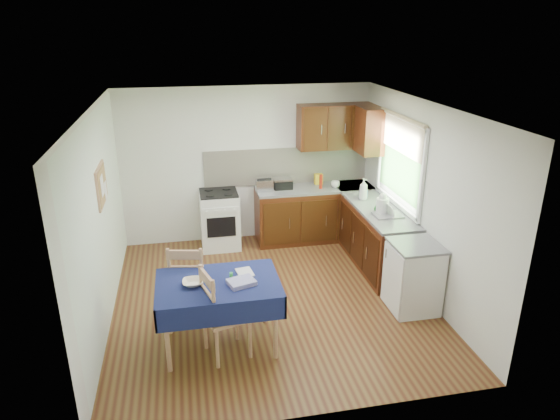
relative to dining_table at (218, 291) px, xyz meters
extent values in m
plane|color=#4C2414|center=(0.73, 0.86, -0.69)|extent=(4.20, 4.20, 0.00)
cube|color=silver|center=(0.73, 0.86, 1.81)|extent=(4.00, 4.20, 0.02)
cube|color=silver|center=(0.73, 2.96, 0.56)|extent=(4.00, 0.02, 2.50)
cube|color=silver|center=(0.73, -1.24, 0.56)|extent=(4.00, 0.02, 2.50)
cube|color=white|center=(-1.27, 0.86, 0.56)|extent=(0.02, 4.20, 2.50)
cube|color=silver|center=(2.73, 0.86, 0.56)|extent=(0.02, 4.20, 2.50)
cube|color=#341E09|center=(1.78, 2.66, -0.26)|extent=(1.90, 0.60, 0.86)
cube|color=#341E09|center=(2.43, 1.51, -0.26)|extent=(0.60, 1.70, 0.86)
cube|color=slate|center=(1.78, 2.66, 0.19)|extent=(1.90, 0.60, 0.04)
cube|color=slate|center=(2.43, 1.51, 0.19)|extent=(0.60, 1.70, 0.04)
cube|color=slate|center=(2.43, 2.66, 0.19)|extent=(0.60, 0.60, 0.04)
cube|color=silver|center=(1.38, 2.94, 0.51)|extent=(2.70, 0.02, 0.60)
cube|color=#341E09|center=(2.13, 2.78, 1.16)|extent=(1.20, 0.35, 0.70)
cube|color=#341E09|center=(2.56, 2.36, 1.16)|extent=(0.35, 0.50, 0.70)
cube|color=white|center=(0.23, 2.66, -0.24)|extent=(0.60, 0.60, 0.90)
cube|color=black|center=(0.23, 2.66, 0.21)|extent=(0.58, 0.58, 0.02)
cube|color=black|center=(0.23, 2.35, -0.24)|extent=(0.44, 0.01, 0.32)
cube|color=#2D5E26|center=(2.72, 1.56, 0.81)|extent=(0.01, 1.40, 0.85)
cube|color=white|center=(2.70, 1.56, 1.46)|extent=(0.04, 1.48, 0.06)
cube|color=white|center=(2.70, 1.56, 0.26)|extent=(0.04, 1.48, 0.06)
cube|color=#C8BC8B|center=(2.69, 1.56, 1.24)|extent=(0.02, 1.36, 0.44)
cube|color=white|center=(2.43, 0.31, -0.27)|extent=(0.55, 0.58, 0.85)
cube|color=slate|center=(2.43, 0.31, 0.18)|extent=(0.58, 0.60, 0.03)
cube|color=#A97C54|center=(-1.24, 1.16, 0.91)|extent=(0.02, 0.62, 0.47)
cube|color=#A07C43|center=(-1.23, 1.16, 0.91)|extent=(0.01, 0.56, 0.41)
cube|color=white|center=(-1.22, 1.08, 0.93)|extent=(0.00, 0.18, 0.24)
cube|color=white|center=(-1.22, 1.28, 0.81)|extent=(0.00, 0.15, 0.20)
cube|color=#101A43|center=(0.00, 0.00, 0.09)|extent=(1.28, 0.85, 0.03)
cube|color=#101A43|center=(0.00, -0.44, -0.02)|extent=(1.32, 0.02, 0.26)
cube|color=#101A43|center=(0.00, 0.44, -0.02)|extent=(1.32, 0.02, 0.26)
cube|color=#101A43|center=(-0.65, 0.00, -0.02)|extent=(0.02, 0.89, 0.26)
cube|color=#101A43|center=(0.65, 0.00, -0.02)|extent=(0.02, 0.89, 0.26)
cylinder|color=#A97C54|center=(-0.56, -0.35, -0.31)|extent=(0.05, 0.05, 0.77)
cylinder|color=#A97C54|center=(0.56, -0.35, -0.31)|extent=(0.05, 0.05, 0.77)
cylinder|color=#A97C54|center=(-0.56, 0.35, -0.31)|extent=(0.05, 0.05, 0.77)
cylinder|color=#A97C54|center=(0.56, 0.35, -0.31)|extent=(0.05, 0.05, 0.77)
cube|color=#A97C54|center=(-0.30, 0.61, -0.21)|extent=(0.54, 0.54, 0.04)
cube|color=#A97C54|center=(-0.34, 0.42, 0.17)|extent=(0.41, 0.11, 0.33)
cylinder|color=#A97C54|center=(-0.08, 0.76, -0.45)|extent=(0.04, 0.04, 0.49)
cylinder|color=#A97C54|center=(-0.44, 0.83, -0.45)|extent=(0.04, 0.04, 0.49)
cylinder|color=#A97C54|center=(-0.15, 0.40, -0.45)|extent=(0.04, 0.04, 0.49)
cylinder|color=#A97C54|center=(-0.51, 0.47, -0.45)|extent=(0.04, 0.04, 0.49)
cube|color=#A97C54|center=(0.06, -0.16, -0.20)|extent=(0.57, 0.57, 0.04)
cube|color=#A97C54|center=(-0.13, -0.21, 0.18)|extent=(0.15, 0.41, 0.33)
cylinder|color=#A97C54|center=(0.29, -0.29, -0.45)|extent=(0.04, 0.04, 0.49)
cylinder|color=#A97C54|center=(0.19, 0.07, -0.45)|extent=(0.04, 0.04, 0.49)
cylinder|color=#A97C54|center=(-0.06, -0.39, -0.45)|extent=(0.04, 0.04, 0.49)
cylinder|color=#A97C54|center=(-0.17, -0.03, -0.45)|extent=(0.04, 0.04, 0.49)
cube|color=silver|center=(0.95, 2.62, 0.30)|extent=(0.27, 0.17, 0.19)
cube|color=black|center=(0.95, 2.62, 0.40)|extent=(0.23, 0.02, 0.02)
cube|color=black|center=(1.26, 2.71, 0.27)|extent=(0.29, 0.25, 0.14)
cube|color=silver|center=(1.26, 2.71, 0.36)|extent=(0.29, 0.25, 0.03)
cylinder|color=red|center=(1.86, 2.57, 0.32)|extent=(0.05, 0.05, 0.23)
cube|color=yellow|center=(1.88, 2.80, 0.29)|extent=(0.15, 0.13, 0.17)
cube|color=gray|center=(2.44, 1.23, 0.22)|extent=(0.38, 0.29, 0.02)
cylinder|color=white|center=(2.44, 1.23, 0.30)|extent=(0.05, 0.18, 0.18)
cylinder|color=white|center=(2.40, 1.33, 0.32)|extent=(0.18, 0.18, 0.22)
sphere|color=white|center=(2.40, 1.33, 0.45)|extent=(0.11, 0.11, 0.11)
imported|color=white|center=(2.10, 2.57, 0.26)|extent=(0.18, 0.18, 0.11)
imported|color=white|center=(2.33, 1.93, 0.37)|extent=(0.18, 0.18, 0.33)
imported|color=blue|center=(2.36, 1.98, 0.31)|extent=(0.13, 0.13, 0.20)
imported|color=#248431|center=(2.36, 1.39, 0.28)|extent=(0.17, 0.17, 0.15)
imported|color=#F6E8C9|center=(-0.26, -0.01, 0.13)|extent=(0.23, 0.23, 0.05)
imported|color=white|center=(0.22, 0.13, 0.11)|extent=(0.20, 0.25, 0.02)
cylinder|color=green|center=(0.15, 0.03, 0.15)|extent=(0.04, 0.04, 0.08)
cube|color=navy|center=(0.24, -0.09, 0.13)|extent=(0.33, 0.29, 0.05)
camera|label=1|loc=(-0.27, -4.75, 2.72)|focal=32.00mm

